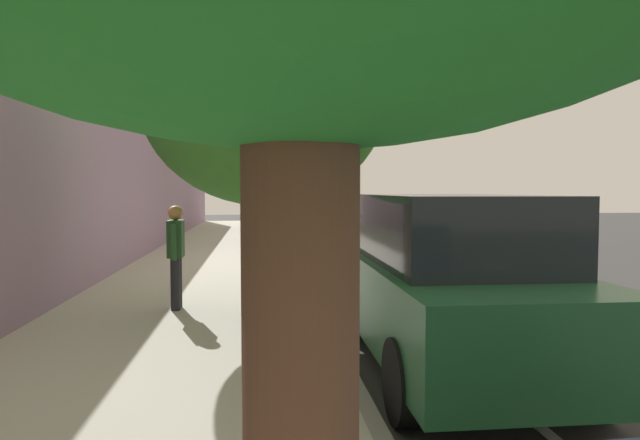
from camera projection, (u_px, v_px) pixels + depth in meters
The scene contains 17 objects.
ground at pixel (366, 265), 14.95m from camera, with size 63.17×63.17×0.00m, color #313131.
sidewalk at pixel (213, 265), 14.49m from camera, with size 4.13×39.48×0.15m, color #ACA797.
curb_edge at pixel (294, 264), 14.73m from camera, with size 0.16×39.48×0.15m, color gray.
lane_stripe_centre at pixel (479, 265), 15.04m from camera, with size 0.14×40.00×0.01m.
lane_stripe_bike_edge at pixel (348, 265), 14.90m from camera, with size 0.12×39.48×0.01m, color white.
building_facade at pixel (121, 188), 14.12m from camera, with size 0.50×39.48×4.18m, color gray.
parked_suv_black_nearest at pixel (302, 212), 25.54m from camera, with size 2.05×4.74×1.99m.
parked_sedan_tan_second at pixel (313, 227), 19.27m from camera, with size 1.86×4.41×1.52m.
parked_pickup_silver_mid at pixel (345, 240), 12.50m from camera, with size 2.06×5.32×1.95m.
parked_suv_green_far at pixel (446, 279), 6.27m from camera, with size 2.00×4.72×1.99m.
bicycle_at_curb at pixel (311, 252), 14.76m from camera, with size 1.76×0.46×0.78m.
cyclist_with_backpack at pixel (301, 227), 15.15m from camera, with size 0.43×0.62×1.67m.
street_tree_near_cyclist at pixel (260, 154), 27.53m from camera, with size 2.95×2.95×4.97m.
street_tree_mid_block at pixel (261, 155), 20.20m from camera, with size 2.57×2.57×4.27m.
street_tree_far_end at pixel (264, 102), 8.38m from camera, with size 3.74×3.74×4.88m.
pedestrian_on_phone at pixel (176, 251), 8.70m from camera, with size 0.23×0.62×1.65m.
fire_hydrant at pixel (269, 222), 25.60m from camera, with size 0.22×0.22×0.84m.
Camera 1 is at (2.90, 14.63, 2.04)m, focal length 30.81 mm.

